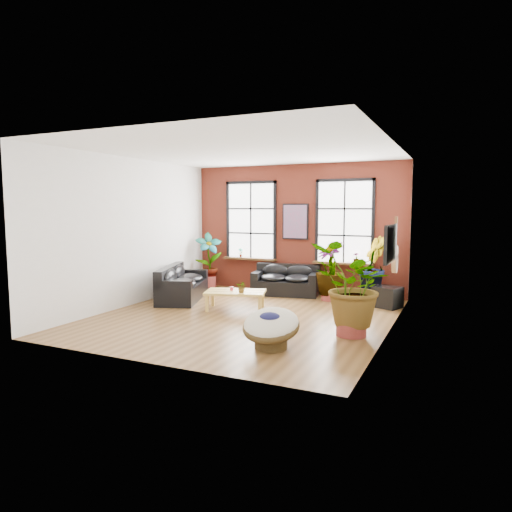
# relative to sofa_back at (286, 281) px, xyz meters

# --- Properties ---
(room) EXTENTS (6.04, 6.54, 3.54)m
(room) POSITION_rel_sofa_back_xyz_m (0.09, -2.61, 1.38)
(room) COLOR brown
(room) RESTS_ON ground
(sofa_back) EXTENTS (1.86, 1.12, 0.80)m
(sofa_back) POSITION_rel_sofa_back_xyz_m (0.00, 0.00, 0.00)
(sofa_back) COLOR black
(sofa_back) RESTS_ON ground
(sofa_left) EXTENTS (1.57, 2.31, 0.84)m
(sofa_left) POSITION_rel_sofa_back_xyz_m (-2.21, -1.74, 0.02)
(sofa_left) COLOR black
(sofa_left) RESTS_ON ground
(coffee_table) EXTENTS (1.51, 1.14, 0.52)m
(coffee_table) POSITION_rel_sofa_back_xyz_m (-0.40, -2.22, 0.02)
(coffee_table) COLOR gold
(coffee_table) RESTS_ON ground
(papasan_chair) EXTENTS (1.01, 1.03, 0.71)m
(papasan_chair) POSITION_rel_sofa_back_xyz_m (1.46, -4.55, 0.00)
(papasan_chair) COLOR #473519
(papasan_chair) RESTS_ON ground
(poster) EXTENTS (0.74, 0.06, 0.98)m
(poster) POSITION_rel_sofa_back_xyz_m (0.09, 0.42, 1.59)
(poster) COLOR black
(poster) RESTS_ON room
(tv_wall_unit) EXTENTS (0.13, 1.86, 1.20)m
(tv_wall_unit) POSITION_rel_sofa_back_xyz_m (3.02, -2.16, 1.18)
(tv_wall_unit) COLOR black
(tv_wall_unit) RESTS_ON room
(media_box) EXTENTS (0.74, 0.69, 0.49)m
(media_box) POSITION_rel_sofa_back_xyz_m (2.73, -0.55, -0.12)
(media_box) COLOR black
(media_box) RESTS_ON ground
(pot_back_left) EXTENTS (0.56, 0.56, 0.35)m
(pot_back_left) POSITION_rel_sofa_back_xyz_m (-2.43, -0.02, -0.19)
(pot_back_left) COLOR maroon
(pot_back_left) RESTS_ON ground
(pot_back_right) EXTENTS (0.61, 0.61, 0.35)m
(pot_back_right) POSITION_rel_sofa_back_xyz_m (2.28, -0.01, -0.19)
(pot_back_right) COLOR maroon
(pot_back_right) RESTS_ON ground
(pot_right_wall) EXTENTS (0.65, 0.65, 0.40)m
(pot_right_wall) POSITION_rel_sofa_back_xyz_m (2.51, -3.26, -0.16)
(pot_right_wall) COLOR maroon
(pot_right_wall) RESTS_ON ground
(pot_mid) EXTENTS (0.64, 0.64, 0.36)m
(pot_mid) POSITION_rel_sofa_back_xyz_m (1.31, -0.28, -0.19)
(pot_mid) COLOR maroon
(pot_mid) RESTS_ON ground
(floor_plant_back_left) EXTENTS (0.92, 0.90, 1.46)m
(floor_plant_back_left) POSITION_rel_sofa_back_xyz_m (-2.39, -0.01, 0.52)
(floor_plant_back_left) COLOR #1C4412
(floor_plant_back_left) RESTS_ON ground
(floor_plant_back_right) EXTENTS (0.73, 0.87, 1.48)m
(floor_plant_back_right) POSITION_rel_sofa_back_xyz_m (2.26, 0.01, 0.53)
(floor_plant_back_right) COLOR #1C4412
(floor_plant_back_right) RESTS_ON ground
(floor_plant_right_wall) EXTENTS (1.78, 1.81, 1.53)m
(floor_plant_right_wall) POSITION_rel_sofa_back_xyz_m (2.50, -3.28, 0.56)
(floor_plant_right_wall) COLOR #1C4412
(floor_plant_right_wall) RESTS_ON ground
(floor_plant_mid) EXTENTS (1.05, 1.05, 1.33)m
(floor_plant_mid) POSITION_rel_sofa_back_xyz_m (1.27, -0.27, 0.44)
(floor_plant_mid) COLOR #1C4412
(floor_plant_mid) RESTS_ON ground
(table_plant) EXTENTS (0.24, 0.21, 0.26)m
(table_plant) POSITION_rel_sofa_back_xyz_m (-0.17, -2.35, 0.20)
(table_plant) COLOR #1C4412
(table_plant) RESTS_ON coffee_table
(sill_plant_left) EXTENTS (0.17, 0.17, 0.27)m
(sill_plant_left) POSITION_rel_sofa_back_xyz_m (-1.56, 0.37, 0.67)
(sill_plant_left) COLOR #1C4412
(sill_plant_left) RESTS_ON room
(sill_plant_right) EXTENTS (0.19, 0.19, 0.27)m
(sill_plant_right) POSITION_rel_sofa_back_xyz_m (1.79, 0.37, 0.67)
(sill_plant_right) COLOR #1C4412
(sill_plant_right) RESTS_ON room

